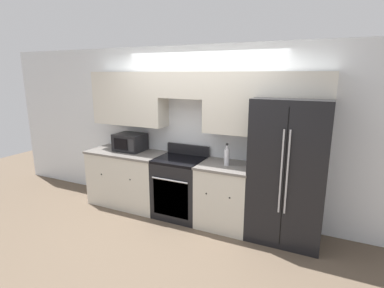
{
  "coord_description": "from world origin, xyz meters",
  "views": [
    {
      "loc": [
        1.84,
        -3.54,
        2.19
      ],
      "look_at": [
        -0.0,
        0.31,
        1.18
      ],
      "focal_mm": 28.0,
      "sensor_mm": 36.0,
      "label": 1
    }
  ],
  "objects_px": {
    "refrigerator": "(288,171)",
    "microwave": "(130,142)",
    "oven_range": "(180,187)",
    "bottle": "(227,157)"
  },
  "relations": [
    {
      "from": "microwave",
      "to": "bottle",
      "type": "xyz_separation_m",
      "value": [
        1.73,
        -0.08,
        -0.02
      ]
    },
    {
      "from": "oven_range",
      "to": "bottle",
      "type": "distance_m",
      "value": 0.94
    },
    {
      "from": "microwave",
      "to": "bottle",
      "type": "bearing_deg",
      "value": -2.71
    },
    {
      "from": "oven_range",
      "to": "refrigerator",
      "type": "height_order",
      "value": "refrigerator"
    },
    {
      "from": "oven_range",
      "to": "bottle",
      "type": "height_order",
      "value": "bottle"
    },
    {
      "from": "refrigerator",
      "to": "microwave",
      "type": "relative_size",
      "value": 3.95
    },
    {
      "from": "microwave",
      "to": "bottle",
      "type": "distance_m",
      "value": 1.73
    },
    {
      "from": "refrigerator",
      "to": "oven_range",
      "type": "bearing_deg",
      "value": -178.36
    },
    {
      "from": "refrigerator",
      "to": "microwave",
      "type": "height_order",
      "value": "refrigerator"
    },
    {
      "from": "refrigerator",
      "to": "microwave",
      "type": "xyz_separation_m",
      "value": [
        -2.57,
        0.04,
        0.12
      ]
    }
  ]
}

